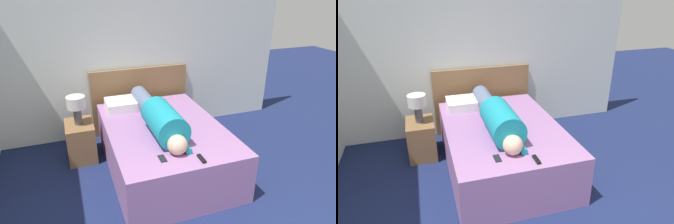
{
  "view_description": "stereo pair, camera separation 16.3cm",
  "coord_description": "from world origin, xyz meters",
  "views": [
    {
      "loc": [
        -0.9,
        -0.74,
        2.23
      ],
      "look_at": [
        0.16,
        2.23,
        0.84
      ],
      "focal_mm": 32.0,
      "sensor_mm": 36.0,
      "label": 1
    },
    {
      "loc": [
        -0.74,
        -0.79,
        2.23
      ],
      "look_at": [
        0.16,
        2.23,
        0.84
      ],
      "focal_mm": 32.0,
      "sensor_mm": 36.0,
      "label": 2
    }
  ],
  "objects": [
    {
      "name": "wall_back",
      "position": [
        0.0,
        3.58,
        1.3
      ],
      "size": [
        5.02,
        0.06,
        2.6
      ],
      "color": "silver",
      "rests_on": "ground_plane"
    },
    {
      "name": "table_lamp",
      "position": [
        -0.82,
        2.97,
        0.77
      ],
      "size": [
        0.24,
        0.24,
        0.38
      ],
      "color": "#4C4C51",
      "rests_on": "nightstand"
    },
    {
      "name": "headboard",
      "position": [
        0.16,
        3.51,
        0.52
      ],
      "size": [
        1.5,
        0.04,
        1.03
      ],
      "color": "olive",
      "rests_on": "ground_plane"
    },
    {
      "name": "bed",
      "position": [
        0.16,
        2.38,
        0.3
      ],
      "size": [
        1.38,
        1.96,
        0.59
      ],
      "color": "#936699",
      "rests_on": "ground_plane"
    },
    {
      "name": "tv_remote",
      "position": [
        0.27,
        1.54,
        0.6
      ],
      "size": [
        0.04,
        0.15,
        0.02
      ],
      "color": "black",
      "rests_on": "bed"
    },
    {
      "name": "cell_phone",
      "position": [
        -0.1,
        1.68,
        0.6
      ],
      "size": [
        0.06,
        0.13,
        0.01
      ],
      "color": "black",
      "rests_on": "bed"
    },
    {
      "name": "pillow_near_headboard",
      "position": [
        -0.17,
        3.09,
        0.66
      ],
      "size": [
        0.51,
        0.39,
        0.13
      ],
      "color": "white",
      "rests_on": "bed"
    },
    {
      "name": "nightstand",
      "position": [
        -0.82,
        2.97,
        0.26
      ],
      "size": [
        0.36,
        0.5,
        0.51
      ],
      "color": "brown",
      "rests_on": "ground_plane"
    },
    {
      "name": "person_lying",
      "position": [
        0.08,
        2.34,
        0.75
      ],
      "size": [
        0.36,
        1.68,
        0.36
      ],
      "color": "#DBB293",
      "rests_on": "bed"
    }
  ]
}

